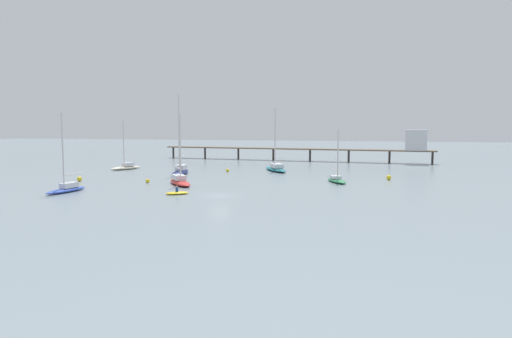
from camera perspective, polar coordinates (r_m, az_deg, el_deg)
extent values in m
plane|color=gray|center=(60.18, -4.56, -3.26)|extent=(400.00, 400.00, 0.00)
cube|color=brown|center=(117.48, 4.34, 2.47)|extent=(68.21, 8.95, 0.30)
cylinder|color=#38332D|center=(129.62, -10.02, 1.99)|extent=(0.50, 0.50, 2.82)
cylinder|color=#38332D|center=(125.41, -6.22, 1.92)|extent=(0.50, 0.50, 2.82)
cylinder|color=#38332D|center=(121.78, -2.16, 1.85)|extent=(0.50, 0.50, 2.82)
cylinder|color=#38332D|center=(118.80, 2.12, 1.76)|extent=(0.50, 0.50, 2.82)
cylinder|color=#38332D|center=(116.52, 6.59, 1.65)|extent=(0.50, 0.50, 2.82)
cylinder|color=#38332D|center=(114.97, 11.21, 1.53)|extent=(0.50, 0.50, 2.82)
cylinder|color=#38332D|center=(114.19, 15.92, 1.40)|extent=(0.50, 0.50, 2.82)
cylinder|color=#38332D|center=(114.18, 20.67, 1.26)|extent=(0.50, 0.50, 2.82)
cube|color=silver|center=(113.89, 18.89, 3.36)|extent=(5.06, 5.06, 4.73)
ellipsoid|color=#1E727A|center=(91.50, 2.41, -0.03)|extent=(6.93, 9.93, 0.70)
cube|color=silver|center=(90.68, 2.56, 0.39)|extent=(3.11, 3.73, 0.79)
cylinder|color=silver|center=(91.59, 2.33, 3.81)|extent=(0.24, 0.24, 11.54)
cylinder|color=silver|center=(89.83, 2.71, 1.42)|extent=(2.11, 3.70, 0.19)
ellipsoid|color=red|center=(71.64, -9.22, -1.64)|extent=(6.74, 8.02, 0.68)
cube|color=silver|center=(72.20, -9.36, -1.00)|extent=(3.11, 3.45, 0.77)
cylinder|color=silver|center=(70.77, -9.20, 2.59)|extent=(0.22, 0.22, 9.93)
cylinder|color=silver|center=(72.76, -9.52, 0.15)|extent=(2.31, 3.02, 0.18)
ellipsoid|color=beige|center=(98.03, -15.56, 0.14)|extent=(4.81, 7.10, 0.67)
cube|color=silver|center=(98.29, -15.31, 0.55)|extent=(2.18, 2.53, 0.69)
cylinder|color=silver|center=(97.51, -15.80, 2.99)|extent=(0.20, 0.20, 9.14)
cylinder|color=silver|center=(98.64, -14.96, 1.34)|extent=(1.61, 3.08, 0.16)
ellipsoid|color=#2D4CB7|center=(67.99, -22.09, -2.41)|extent=(2.59, 7.10, 0.55)
cube|color=silver|center=(68.31, -21.79, -1.84)|extent=(1.49, 2.66, 0.69)
cylinder|color=silver|center=(67.25, -22.45, 2.05)|extent=(0.20, 0.20, 10.08)
cylinder|color=silver|center=(68.64, -21.45, -0.56)|extent=(0.60, 3.15, 0.16)
ellipsoid|color=navy|center=(85.73, -9.21, -0.43)|extent=(3.58, 9.54, 0.81)
cube|color=silver|center=(86.36, -9.10, 0.20)|extent=(1.98, 3.36, 0.95)
cylinder|color=silver|center=(84.84, -9.36, 4.35)|extent=(0.23, 0.23, 13.51)
cylinder|color=silver|center=(86.91, -9.01, 1.53)|extent=(0.79, 3.85, 0.19)
ellipsoid|color=#287F4C|center=(74.64, 9.79, -1.41)|extent=(4.21, 6.37, 0.54)
cube|color=silver|center=(75.04, 9.66, -0.98)|extent=(1.96, 2.31, 0.49)
cylinder|color=silver|center=(73.98, 9.93, 1.77)|extent=(0.19, 0.19, 7.81)
cylinder|color=silver|center=(75.50, 9.50, -0.05)|extent=(1.33, 2.65, 0.16)
ellipsoid|color=yellow|center=(62.02, -9.59, -2.90)|extent=(3.26, 2.82, 0.35)
cylinder|color=navy|center=(61.95, -9.60, -2.49)|extent=(0.50, 0.50, 0.55)
sphere|color=tan|center=(61.90, -9.60, -2.12)|extent=(0.24, 0.24, 0.24)
sphere|color=yellow|center=(79.91, 15.85, -1.00)|extent=(0.80, 0.80, 0.80)
sphere|color=yellow|center=(80.06, -20.68, -1.14)|extent=(0.79, 0.79, 0.79)
sphere|color=yellow|center=(74.96, -13.05, -1.41)|extent=(0.64, 0.64, 0.64)
sphere|color=yellow|center=(89.85, -3.49, -0.16)|extent=(0.62, 0.62, 0.62)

